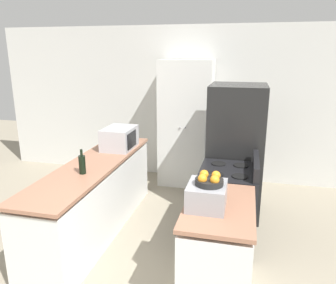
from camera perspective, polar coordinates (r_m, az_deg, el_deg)
wall_back at (r=5.68m, az=3.86°, el=6.61°), size 7.00×0.06×2.60m
counter_left at (r=4.16m, az=-12.61°, el=-9.61°), size 0.60×2.50×0.89m
counter_right at (r=3.14m, az=8.65°, el=-18.36°), size 0.60×1.00×0.89m
pantry_cabinet at (r=5.40m, az=3.16°, el=3.21°), size 0.84×0.60×2.05m
stove at (r=3.90m, az=10.22°, el=-10.89°), size 0.66×0.75×1.05m
refrigerator at (r=4.49m, az=11.64°, el=-1.52°), size 0.74×0.77×1.77m
microwave at (r=4.49m, az=-8.43°, el=0.68°), size 0.38×0.52×0.29m
wine_bottle at (r=3.65m, az=-14.72°, el=-3.75°), size 0.07×0.07×0.27m
toaster_oven at (r=2.82m, az=6.73°, el=-9.23°), size 0.33×0.37×0.20m
fruit_bowl at (r=2.76m, az=7.19°, el=-6.57°), size 0.24×0.24×0.11m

